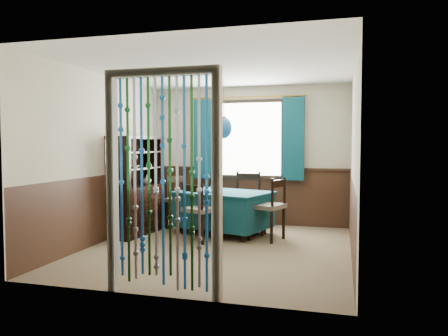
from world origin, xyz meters
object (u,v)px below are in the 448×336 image
(vase_sideboard, at_px, (147,179))
(sideboard, at_px, (137,199))
(vase_table, at_px, (216,186))
(chair_right, at_px, (269,207))
(chair_far, at_px, (246,198))
(bowl_shelf, at_px, (133,167))
(chair_left, at_px, (181,200))
(pendant_lamp, at_px, (224,128))
(chair_near, at_px, (200,210))
(dining_table, at_px, (224,209))

(vase_sideboard, bearing_deg, sideboard, -102.95)
(vase_table, relative_size, vase_sideboard, 1.07)
(chair_right, bearing_deg, chair_far, 50.25)
(sideboard, xyz_separation_m, bowl_shelf, (0.06, -0.23, 0.55))
(chair_left, bearing_deg, chair_right, 99.31)
(pendant_lamp, xyz_separation_m, vase_sideboard, (-1.32, -0.08, -0.85))
(chair_left, xyz_separation_m, vase_sideboard, (-0.49, -0.32, 0.38))
(chair_near, distance_m, chair_right, 1.05)
(chair_far, xyz_separation_m, bowl_shelf, (-1.55, -1.21, 0.59))
(chair_far, height_order, vase_sideboard, chair_far)
(vase_table, bearing_deg, bowl_shelf, -157.32)
(vase_table, height_order, bowl_shelf, bowl_shelf)
(chair_left, bearing_deg, dining_table, 100.35)
(pendant_lamp, height_order, vase_table, pendant_lamp)
(chair_far, height_order, chair_left, chair_far)
(chair_left, xyz_separation_m, bowl_shelf, (-0.49, -0.82, 0.61))
(sideboard, xyz_separation_m, vase_sideboard, (0.06, 0.26, 0.32))
(chair_far, height_order, vase_table, chair_far)
(chair_near, height_order, sideboard, sideboard)
(chair_near, height_order, vase_sideboard, vase_sideboard)
(chair_far, relative_size, bowl_shelf, 4.77)
(dining_table, height_order, pendant_lamp, pendant_lamp)
(sideboard, bearing_deg, chair_far, 36.38)
(dining_table, distance_m, chair_left, 0.87)
(sideboard, bearing_deg, dining_table, 19.08)
(dining_table, relative_size, sideboard, 1.06)
(chair_near, bearing_deg, sideboard, -170.11)
(chair_left, relative_size, bowl_shelf, 4.57)
(chair_far, distance_m, pendant_lamp, 1.38)
(chair_far, distance_m, chair_left, 1.14)
(chair_right, bearing_deg, vase_sideboard, 104.12)
(dining_table, height_order, chair_far, chair_far)
(chair_near, distance_m, chair_left, 1.07)
(bowl_shelf, xyz_separation_m, vase_sideboard, (0.00, 0.49, -0.23))
(chair_near, bearing_deg, dining_table, 95.44)
(pendant_lamp, relative_size, vase_sideboard, 5.64)
(chair_near, distance_m, pendant_lamp, 1.41)
(sideboard, height_order, vase_sideboard, sideboard)
(chair_near, bearing_deg, pendant_lamp, 95.44)
(vase_table, bearing_deg, chair_left, 156.78)
(chair_left, xyz_separation_m, vase_table, (0.72, -0.31, 0.29))
(pendant_lamp, bearing_deg, vase_sideboard, -176.37)
(dining_table, distance_m, sideboard, 1.43)
(dining_table, xyz_separation_m, pendant_lamp, (0.00, 0.00, 1.32))
(bowl_shelf, bearing_deg, chair_near, -2.55)
(chair_near, bearing_deg, vase_table, 103.73)
(sideboard, relative_size, pendant_lamp, 1.66)
(vase_table, distance_m, bowl_shelf, 1.35)
(chair_right, distance_m, vase_sideboard, 2.13)
(sideboard, distance_m, bowl_shelf, 0.60)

